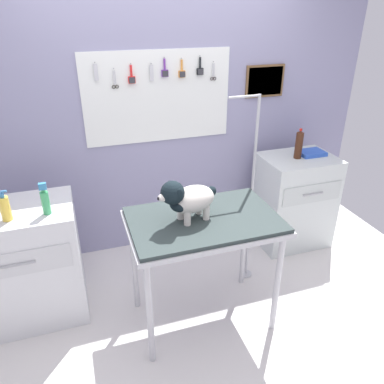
{
  "coord_description": "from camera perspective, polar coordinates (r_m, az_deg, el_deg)",
  "views": [
    {
      "loc": [
        -0.78,
        -1.94,
        2.19
      ],
      "look_at": [
        -0.09,
        0.15,
        1.08
      ],
      "focal_mm": 35.05,
      "sensor_mm": 36.0,
      "label": 1
    }
  ],
  "objects": [
    {
      "name": "counter_left",
      "position": [
        3.09,
        -24.06,
        -9.94
      ],
      "size": [
        0.8,
        0.58,
        0.92
      ],
      "color": "silver",
      "rests_on": "ground"
    },
    {
      "name": "cabinet_right",
      "position": [
        3.83,
        15.22,
        -1.23
      ],
      "size": [
        0.68,
        0.54,
        0.91
      ],
      "color": "silver",
      "rests_on": "ground"
    },
    {
      "name": "dog",
      "position": [
        2.43,
        -0.76,
        -1.0
      ],
      "size": [
        0.43,
        0.26,
        0.31
      ],
      "color": "silver",
      "rests_on": "grooming_table"
    },
    {
      "name": "pump_bottle_white",
      "position": [
        2.71,
        -26.56,
        -2.22
      ],
      "size": [
        0.07,
        0.06,
        0.21
      ],
      "color": "gold",
      "rests_on": "counter_left"
    },
    {
      "name": "grooming_table",
      "position": [
        2.59,
        1.8,
        -5.66
      ],
      "size": [
        1.04,
        0.67,
        0.89
      ],
      "color": "#B7B7BC",
      "rests_on": "ground"
    },
    {
      "name": "supply_tray",
      "position": [
        3.73,
        17.7,
        5.7
      ],
      "size": [
        0.24,
        0.18,
        0.04
      ],
      "color": "blue",
      "rests_on": "cabinet_right"
    },
    {
      "name": "soda_bottle",
      "position": [
        3.58,
        15.95,
        6.96
      ],
      "size": [
        0.07,
        0.07,
        0.28
      ],
      "color": "#402113",
      "rests_on": "cabinet_right"
    },
    {
      "name": "conditioner_bottle",
      "position": [
        2.67,
        -21.43,
        -1.25
      ],
      "size": [
        0.05,
        0.05,
        0.23
      ],
      "color": "#3CA360",
      "rests_on": "counter_left"
    },
    {
      "name": "grooming_arm",
      "position": [
        3.09,
        8.85,
        -1.36
      ],
      "size": [
        0.3,
        0.11,
        1.62
      ],
      "color": "#B7B7BC",
      "rests_on": "ground"
    },
    {
      "name": "ground",
      "position": [
        3.04,
        2.62,
        -19.86
      ],
      "size": [
        4.4,
        4.0,
        0.04
      ],
      "primitive_type": "cube",
      "color": "silver"
    },
    {
      "name": "rear_wall_panel",
      "position": [
        3.47,
        -4.45,
        9.41
      ],
      "size": [
        4.0,
        0.11,
        2.3
      ],
      "color": "#8E8CAE",
      "rests_on": "ground"
    }
  ]
}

